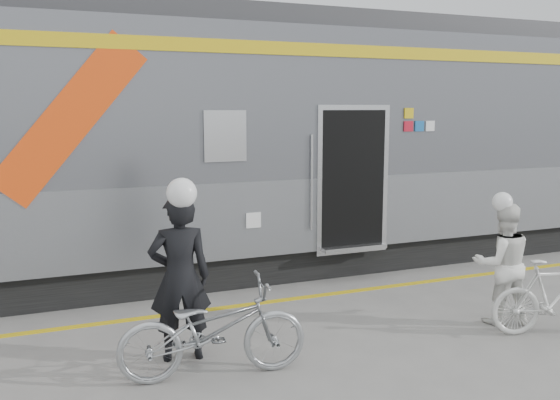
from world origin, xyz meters
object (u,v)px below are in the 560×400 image
bicycle_left (213,329)px  bicycle_right (555,297)px  man (180,278)px  woman (502,264)px

bicycle_left → bicycle_right: (3.99, -0.40, -0.03)m
man → woman: 3.92m
man → bicycle_left: 0.71m
bicycle_left → woman: 3.70m
man → bicycle_right: man is taller
woman → bicycle_right: woman is taller
bicycle_right → man: bearing=94.3°
bicycle_left → bicycle_right: size_ratio=1.23×
man → bicycle_right: (4.19, -0.95, -0.43)m
bicycle_left → bicycle_right: 4.01m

